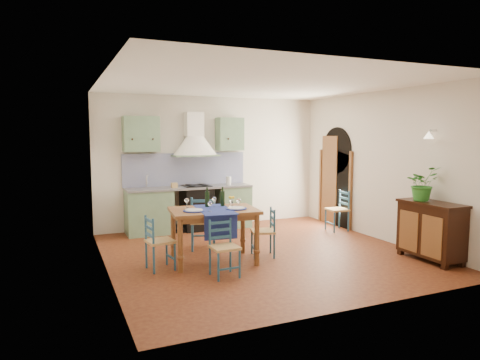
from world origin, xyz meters
The scene contains 13 objects.
floor centered at (0.00, 0.00, 0.00)m, with size 5.00×5.00×0.00m, color #45190E.
back_wall centered at (-0.47, 2.29, 1.05)m, with size 5.00×0.96×2.80m.
right_wall centered at (2.50, 0.28, 1.34)m, with size 0.26×5.00×2.80m.
left_wall centered at (-2.50, 0.00, 1.40)m, with size 0.04×5.00×2.80m, color beige.
ceiling centered at (0.00, 0.00, 2.80)m, with size 5.00×5.00×0.01m, color white.
dining_table centered at (-0.91, -0.16, 0.74)m, with size 1.41×1.09×1.16m.
chair_near centered at (-1.01, -0.83, 0.41)m, with size 0.38×0.38×0.79m.
chair_far centered at (-0.83, 0.63, 0.48)m, with size 0.55×0.55×0.94m.
chair_left centered at (-1.79, -0.18, 0.42)m, with size 0.42×0.42×0.80m.
chair_right centered at (-0.04, -0.17, 0.41)m, with size 0.46×0.46×0.79m.
chair_spare centered at (2.23, 0.94, 0.43)m, with size 0.41×0.41×0.84m.
sideboard centered at (2.26, -1.42, 0.51)m, with size 0.50×1.05×0.94m.
potted_plant centered at (2.22, -1.24, 1.21)m, with size 0.49×0.43×0.55m, color #297425.
Camera 1 is at (-3.12, -6.30, 1.98)m, focal length 32.00 mm.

